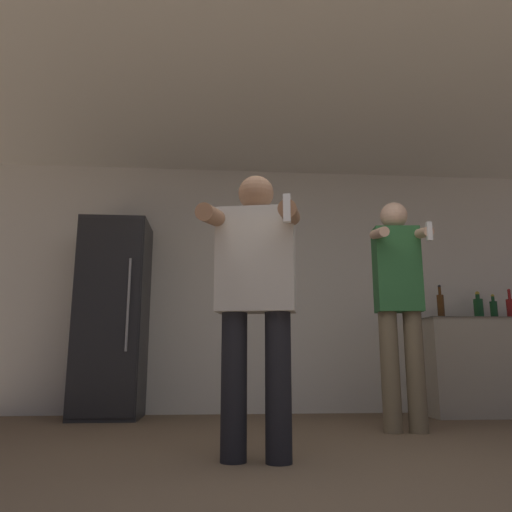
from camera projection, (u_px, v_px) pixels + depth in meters
ground_plane at (331, 499)px, 1.94m from camera, size 14.00×14.00×0.00m
wall_back at (260, 287)px, 5.23m from camera, size 7.00×0.06×2.55m
ceiling_slab at (277, 98)px, 3.97m from camera, size 7.00×3.60×0.05m
refrigerator at (113, 317)px, 4.72m from camera, size 0.61×0.65×1.84m
counter at (486, 366)px, 4.90m from camera, size 1.32×0.67×0.93m
bottle_brown_liquor at (441, 306)px, 5.07m from camera, size 0.07×0.07×0.36m
bottle_clear_vodka at (511, 308)px, 5.12m from camera, size 0.08×0.08×0.32m
bottle_red_label at (479, 308)px, 5.09m from camera, size 0.09×0.09×0.29m
bottle_tall_gin at (494, 309)px, 5.10m from camera, size 0.07×0.07×0.26m
person_woman_foreground at (256, 289)px, 2.78m from camera, size 0.59×0.61×1.58m
person_man_side at (399, 299)px, 3.86m from camera, size 0.43×0.48×1.77m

